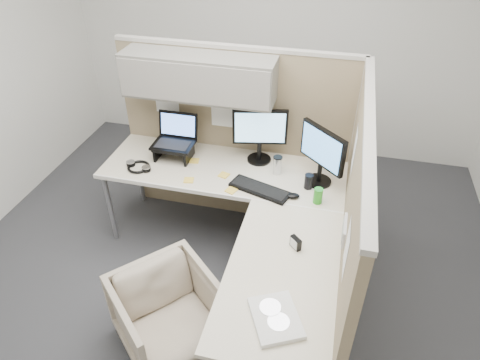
% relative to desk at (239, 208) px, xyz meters
% --- Properties ---
extents(ground, '(4.50, 4.50, 0.00)m').
position_rel_desk_xyz_m(ground, '(-0.12, -0.13, -0.69)').
color(ground, '#303034').
rests_on(ground, ground).
extents(partition_back, '(2.00, 0.36, 1.63)m').
position_rel_desk_xyz_m(partition_back, '(-0.34, 0.70, 0.41)').
color(partition_back, '#8E7B5D').
rests_on(partition_back, ground).
extents(partition_right, '(0.07, 2.03, 1.63)m').
position_rel_desk_xyz_m(partition_right, '(0.78, -0.19, 0.13)').
color(partition_right, '#8E7B5D').
rests_on(partition_right, ground).
extents(desk, '(2.00, 1.98, 0.73)m').
position_rel_desk_xyz_m(desk, '(0.00, 0.00, 0.00)').
color(desk, beige).
rests_on(desk, ground).
extents(office_chair, '(0.85, 0.86, 0.64)m').
position_rel_desk_xyz_m(office_chair, '(-0.31, -0.73, -0.37)').
color(office_chair, '#BBAB95').
rests_on(office_chair, ground).
extents(monitor_left, '(0.44, 0.20, 0.47)m').
position_rel_desk_xyz_m(monitor_left, '(0.02, 0.60, 0.32)').
color(monitor_left, black).
rests_on(monitor_left, desk).
extents(monitor_right, '(0.35, 0.33, 0.47)m').
position_rel_desk_xyz_m(monitor_right, '(0.53, 0.41, 0.32)').
color(monitor_right, black).
rests_on(monitor_right, desk).
extents(laptop_station, '(0.34, 0.29, 0.35)m').
position_rel_desk_xyz_m(laptop_station, '(-0.68, 0.50, 0.18)').
color(laptop_station, black).
rests_on(laptop_station, desk).
extents(keyboard, '(0.49, 0.29, 0.02)m').
position_rel_desk_xyz_m(keyboard, '(0.11, 0.19, 0.05)').
color(keyboard, black).
rests_on(keyboard, desk).
extents(mouse, '(0.11, 0.08, 0.03)m').
position_rel_desk_xyz_m(mouse, '(0.37, 0.16, 0.06)').
color(mouse, black).
rests_on(mouse, desk).
extents(travel_mug, '(0.07, 0.07, 0.15)m').
position_rel_desk_xyz_m(travel_mug, '(0.20, 0.45, 0.12)').
color(travel_mug, silver).
rests_on(travel_mug, desk).
extents(soda_can_green, '(0.07, 0.07, 0.12)m').
position_rel_desk_xyz_m(soda_can_green, '(0.55, 0.15, 0.10)').
color(soda_can_green, '#268C1E').
rests_on(soda_can_green, desk).
extents(soda_can_silver, '(0.07, 0.07, 0.12)m').
position_rel_desk_xyz_m(soda_can_silver, '(0.47, 0.31, 0.10)').
color(soda_can_silver, black).
rests_on(soda_can_silver, desk).
extents(sticky_note_d, '(0.09, 0.09, 0.01)m').
position_rel_desk_xyz_m(sticky_note_d, '(-0.21, 0.32, 0.05)').
color(sticky_note_d, yellow).
rests_on(sticky_note_d, desk).
extents(sticky_note_c, '(0.09, 0.09, 0.01)m').
position_rel_desk_xyz_m(sticky_note_c, '(-0.50, 0.46, 0.05)').
color(sticky_note_c, yellow).
rests_on(sticky_note_c, desk).
extents(sticky_note_a, '(0.09, 0.09, 0.01)m').
position_rel_desk_xyz_m(sticky_note_a, '(-0.45, 0.18, 0.05)').
color(sticky_note_a, yellow).
rests_on(sticky_note_a, desk).
extents(sticky_note_b, '(0.10, 0.10, 0.01)m').
position_rel_desk_xyz_m(sticky_note_b, '(-0.10, 0.13, 0.05)').
color(sticky_note_b, yellow).
rests_on(sticky_note_b, desk).
extents(headphones, '(0.23, 0.23, 0.03)m').
position_rel_desk_xyz_m(headphones, '(-0.91, 0.25, 0.06)').
color(headphones, black).
rests_on(headphones, desk).
extents(paper_stack, '(0.36, 0.38, 0.03)m').
position_rel_desk_xyz_m(paper_stack, '(0.44, -0.92, 0.06)').
color(paper_stack, white).
rests_on(paper_stack, desk).
extents(desk_clock, '(0.08, 0.08, 0.08)m').
position_rel_desk_xyz_m(desk_clock, '(0.46, -0.35, 0.08)').
color(desk_clock, black).
rests_on(desk_clock, desk).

